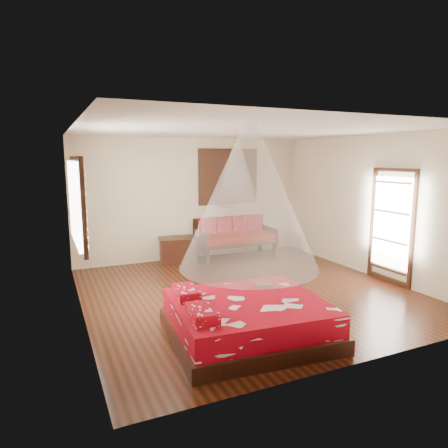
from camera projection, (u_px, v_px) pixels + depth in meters
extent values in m
cube|color=black|center=(247.00, 292.00, 7.08)|extent=(5.50, 5.50, 0.02)
cube|color=silver|center=(249.00, 130.00, 6.62)|extent=(5.50, 5.50, 0.02)
cube|color=beige|center=(78.00, 225.00, 5.73)|extent=(0.02, 5.50, 2.80)
cube|color=beige|center=(370.00, 206.00, 7.96)|extent=(0.02, 5.50, 2.80)
cube|color=beige|center=(193.00, 199.00, 9.33)|extent=(5.50, 0.02, 2.80)
cube|color=beige|center=(365.00, 245.00, 4.36)|extent=(5.50, 0.02, 2.80)
cube|color=black|center=(248.00, 329.00, 5.29)|extent=(2.17, 1.99, 0.20)
cube|color=#A00517|center=(248.00, 311.00, 5.25)|extent=(2.06, 1.88, 0.30)
cube|color=#A00517|center=(202.00, 314.00, 4.62)|extent=(0.33, 0.55, 0.13)
cube|color=#A00517|center=(186.00, 293.00, 5.33)|extent=(0.33, 0.55, 0.13)
cube|color=black|center=(207.00, 256.00, 8.80)|extent=(0.08, 0.08, 0.42)
cube|color=black|center=(275.00, 249.00, 9.51)|extent=(0.08, 0.08, 0.42)
cube|color=black|center=(196.00, 249.00, 9.44)|extent=(0.08, 0.08, 0.42)
cube|color=black|center=(260.00, 243.00, 10.14)|extent=(0.08, 0.08, 0.42)
cube|color=black|center=(236.00, 242.00, 9.44)|extent=(1.86, 0.82, 0.08)
cube|color=#8C0905|center=(236.00, 237.00, 9.43)|extent=(1.80, 0.76, 0.14)
cube|color=black|center=(229.00, 227.00, 9.73)|extent=(1.86, 0.06, 0.55)
cube|color=black|center=(201.00, 238.00, 9.06)|extent=(0.06, 0.82, 0.30)
cube|color=black|center=(268.00, 232.00, 9.78)|extent=(0.06, 0.82, 0.30)
cube|color=#A00517|center=(207.00, 226.00, 9.36)|extent=(0.39, 0.20, 0.41)
cube|color=#A00517|center=(223.00, 225.00, 9.53)|extent=(0.39, 0.20, 0.41)
cube|color=#A00517|center=(239.00, 224.00, 9.69)|extent=(0.39, 0.20, 0.41)
cube|color=#A00517|center=(254.00, 223.00, 9.86)|extent=(0.39, 0.20, 0.41)
cube|color=black|center=(178.00, 251.00, 9.04)|extent=(0.89, 0.70, 0.53)
cube|color=black|center=(178.00, 238.00, 8.99)|extent=(0.94, 0.75, 0.05)
cube|color=black|center=(228.00, 177.00, 9.57)|extent=(1.52, 0.06, 1.32)
cube|color=black|center=(229.00, 177.00, 9.56)|extent=(1.35, 0.04, 1.10)
cube|color=black|center=(78.00, 202.00, 5.88)|extent=(0.08, 1.74, 1.34)
cube|color=silver|center=(81.00, 202.00, 5.89)|extent=(0.04, 1.54, 1.10)
cube|color=black|center=(391.00, 228.00, 7.47)|extent=(0.08, 1.02, 2.16)
cube|color=white|center=(391.00, 223.00, 7.44)|extent=(0.03, 0.82, 1.70)
cylinder|color=brown|center=(262.00, 284.00, 5.87)|extent=(0.28, 0.28, 0.03)
cone|color=white|center=(249.00, 198.00, 5.00)|extent=(1.78, 1.78, 1.80)
cone|color=white|center=(237.00, 173.00, 9.13)|extent=(0.99, 0.99, 1.50)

